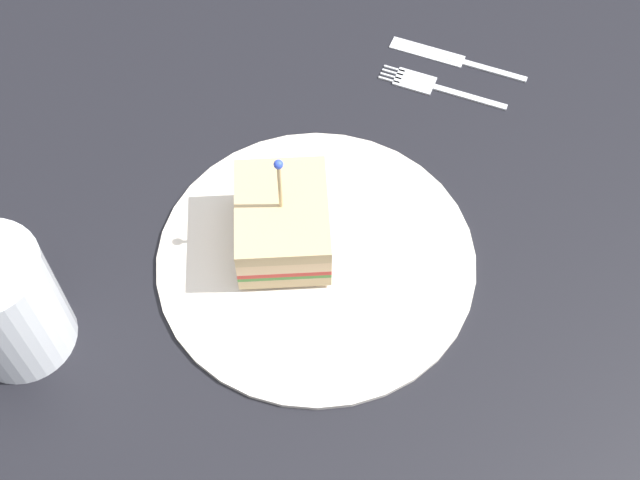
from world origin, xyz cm
name	(u,v)px	position (x,y,z in cm)	size (l,w,h in cm)	color
ground_plane	(320,266)	(0.00, 0.00, -1.00)	(118.58, 118.58, 2.00)	black
plate	(320,256)	(0.00, 0.00, 0.41)	(25.11, 25.11, 0.81)	silver
sandwich_half_center	(286,222)	(1.51, 2.59, 3.05)	(9.37, 7.49, 9.81)	tan
drink_glass	(11,308)	(-6.56, 21.76, 4.54)	(7.74, 7.74, 10.14)	beige
fork	(432,85)	(18.31, -10.32, 0.17)	(5.52, 11.37, 0.35)	silver
knife	(453,58)	(21.66, -12.50, 0.18)	(5.90, 12.43, 0.35)	silver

